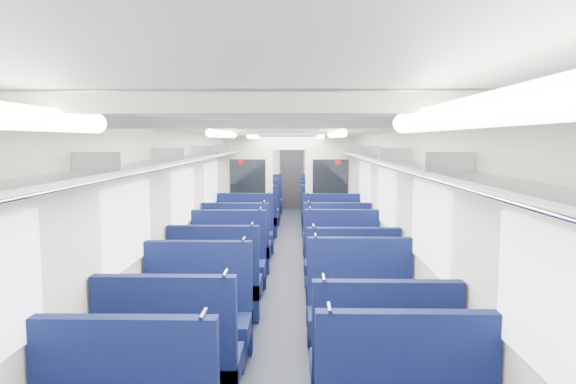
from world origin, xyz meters
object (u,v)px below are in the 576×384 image
seat_10 (196,324)px  seat_15 (342,266)px  seat_18 (244,237)px  seat_20 (253,220)px  seat_25 (321,207)px  seat_19 (332,237)px  end_door (292,178)px  seat_24 (261,207)px  seat_11 (361,318)px  bulkhead (289,186)px  seat_9 (382,379)px  seat_22 (258,212)px  seat_16 (237,250)px  seat_26 (263,202)px  seat_12 (216,288)px  seat_14 (228,267)px  seat_27 (319,202)px  seat_17 (336,250)px  seat_8 (171,370)px  seat_13 (351,292)px  seat_23 (323,213)px

seat_10 → seat_15: bearing=55.2°
seat_18 → seat_20: 1.99m
seat_20 → seat_25: size_ratio=1.00×
seat_19 → seat_20: bearing=129.1°
end_door → seat_24: size_ratio=1.64×
seat_11 → bulkhead: bearing=98.3°
seat_9 → seat_22: bearing=100.3°
seat_16 → seat_24: same height
seat_18 → seat_26: same height
seat_15 → seat_18: 2.84m
seat_10 → seat_12: 1.25m
seat_11 → seat_15: bearing=90.0°
seat_14 → seat_27: (1.66, 7.89, 0.00)m
seat_10 → seat_20: size_ratio=1.00×
end_door → seat_17: bearing=-84.1°
seat_11 → seat_18: bearing=110.4°
seat_24 → seat_27: (1.66, 1.22, 0.00)m
seat_9 → seat_25: same height
seat_11 → seat_24: 8.93m
end_door → seat_19: size_ratio=1.64×
seat_8 → seat_10: (0.00, 1.03, 0.00)m
seat_18 → seat_12: bearing=-90.0°
end_door → bulkhead: size_ratio=0.71×
seat_17 → seat_18: 2.03m
seat_11 → seat_26: same height
seat_22 → seat_19: bearing=-63.7°
seat_11 → seat_22: same height
bulkhead → seat_15: size_ratio=2.30×
end_door → seat_22: 3.71m
bulkhead → seat_22: 2.38m
bulkhead → seat_24: bearing=105.2°
seat_12 → seat_13: bearing=-4.2°
seat_11 → seat_20: 6.67m
seat_16 → seat_19: size_ratio=1.00×
seat_18 → seat_22: 3.31m
end_door → seat_22: size_ratio=1.64×
seat_17 → seat_25: same height
seat_11 → seat_17: (0.00, 3.30, 0.00)m
seat_14 → seat_24: bearing=90.0°
seat_18 → seat_27: 5.77m
seat_24 → seat_25: bearing=4.1°
seat_22 → seat_23: (1.66, -0.12, 0.00)m
seat_24 → seat_22: bearing=-90.0°
seat_8 → seat_13: (1.66, 2.15, 0.00)m
seat_22 → seat_25: (1.66, 1.11, 0.00)m
seat_18 → seat_20: (0.00, 1.99, 0.00)m
seat_12 → seat_20: size_ratio=1.00×
seat_19 → seat_17: bearing=-90.0°
seat_14 → seat_15: bearing=2.4°
seat_10 → seat_14: same height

